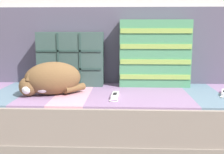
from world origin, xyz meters
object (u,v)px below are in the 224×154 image
Objects in this scene: sleeping_cat at (50,80)px; throw_pillow_striped at (155,53)px; couch at (122,119)px; throw_pillow_quilted at (71,59)px; game_remote_near at (115,96)px.

throw_pillow_striped is at bearing 24.78° from sleeping_cat.
sleeping_cat is (-0.42, -0.11, 0.27)m from couch.
throw_pillow_striped is 0.70m from sleeping_cat.
throw_pillow_quilted is 0.94× the size of throw_pillow_striped.
game_remote_near is at bearing -104.33° from couch.
throw_pillow_quilted reaches higher than game_remote_near.
sleeping_cat is at bearing -103.24° from throw_pillow_quilted.
throw_pillow_quilted is at bearing 153.20° from couch.
throw_pillow_quilted is 1.17× the size of sleeping_cat.
throw_pillow_striped is (0.56, -0.00, 0.04)m from throw_pillow_quilted.
couch is 4.46× the size of throw_pillow_striped.
game_remote_near is at bearing -126.66° from throw_pillow_striped.
sleeping_cat is at bearing -155.22° from throw_pillow_striped.
couch is 5.54× the size of sleeping_cat.
throw_pillow_quilted reaches higher than couch.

